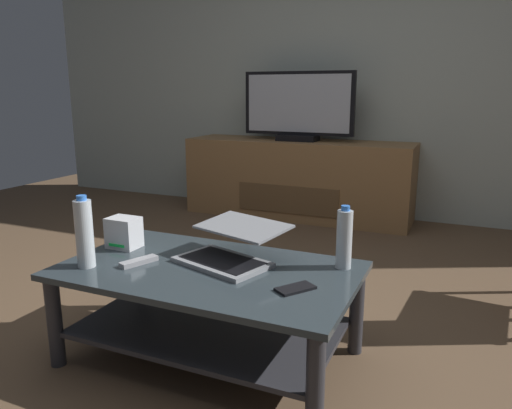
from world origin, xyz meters
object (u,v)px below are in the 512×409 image
(coffee_table, at_px, (209,296))
(tv_remote, at_px, (139,261))
(television, at_px, (298,108))
(water_bottle_near, at_px, (84,233))
(water_bottle_far, at_px, (344,239))
(media_cabinet, at_px, (298,179))
(cell_phone, at_px, (295,288))
(router_box, at_px, (124,233))
(laptop, at_px, (231,247))

(coffee_table, bearing_deg, tv_remote, -165.01)
(television, xyz_separation_m, water_bottle_near, (-0.01, -2.55, -0.40))
(water_bottle_far, relative_size, tv_remote, 1.59)
(television, distance_m, water_bottle_far, 2.38)
(media_cabinet, xyz_separation_m, television, (0.00, -0.02, 0.61))
(cell_phone, distance_m, tv_remote, 0.67)
(media_cabinet, xyz_separation_m, router_box, (-0.03, -2.31, 0.13))
(water_bottle_near, relative_size, cell_phone, 2.08)
(cell_phone, bearing_deg, water_bottle_far, 105.89)
(laptop, height_order, router_box, laptop)
(cell_phone, xyz_separation_m, tv_remote, (-0.67, -0.01, 0.01))
(water_bottle_near, bearing_deg, tv_remote, 32.40)
(router_box, xyz_separation_m, water_bottle_near, (0.02, -0.26, 0.07))
(media_cabinet, bearing_deg, router_box, -90.63)
(coffee_table, height_order, water_bottle_far, water_bottle_far)
(tv_remote, bearing_deg, coffee_table, 36.59)
(laptop, bearing_deg, cell_phone, -26.98)
(laptop, distance_m, cell_phone, 0.39)
(coffee_table, bearing_deg, media_cabinet, 100.58)
(television, xyz_separation_m, cell_phone, (0.84, -2.43, -0.54))
(coffee_table, xyz_separation_m, water_bottle_near, (-0.45, -0.18, 0.26))
(water_bottle_near, xyz_separation_m, water_bottle_far, (0.94, 0.40, -0.02))
(water_bottle_far, bearing_deg, television, 113.59)
(coffee_table, height_order, tv_remote, tv_remote)
(television, bearing_deg, cell_phone, -71.01)
(television, relative_size, laptop, 2.07)
(water_bottle_near, relative_size, tv_remote, 1.82)
(television, height_order, cell_phone, television)
(television, relative_size, water_bottle_near, 3.29)
(router_box, relative_size, water_bottle_far, 0.54)
(cell_phone, relative_size, tv_remote, 0.88)
(coffee_table, xyz_separation_m, water_bottle_far, (0.49, 0.22, 0.24))
(cell_phone, bearing_deg, water_bottle_near, -137.04)
(water_bottle_far, relative_size, cell_phone, 1.81)
(television, bearing_deg, tv_remote, -86.09)
(coffee_table, bearing_deg, cell_phone, -9.93)
(router_box, bearing_deg, cell_phone, -9.53)
(water_bottle_far, bearing_deg, cell_phone, -109.28)
(laptop, xyz_separation_m, tv_remote, (-0.33, -0.18, -0.05))
(television, relative_size, cell_phone, 6.85)
(router_box, height_order, water_bottle_far, water_bottle_far)
(media_cabinet, bearing_deg, water_bottle_far, -66.62)
(media_cabinet, relative_size, water_bottle_far, 7.68)
(coffee_table, height_order, television, television)
(water_bottle_far, xyz_separation_m, tv_remote, (-0.77, -0.29, -0.11))
(laptop, xyz_separation_m, water_bottle_near, (-0.50, -0.29, 0.08))
(laptop, height_order, water_bottle_near, water_bottle_near)
(media_cabinet, relative_size, laptop, 4.22)
(laptop, bearing_deg, coffee_table, -114.92)
(water_bottle_far, bearing_deg, water_bottle_near, -156.93)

